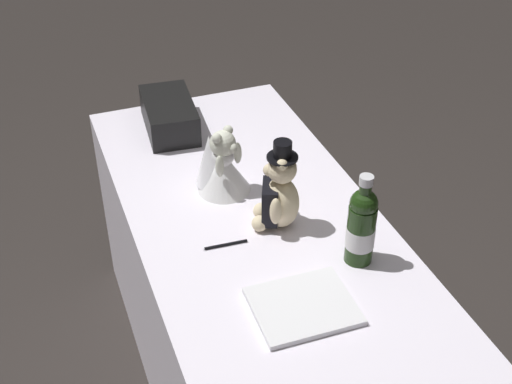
{
  "coord_description": "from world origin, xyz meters",
  "views": [
    {
      "loc": [
        -1.58,
        0.59,
        2.1
      ],
      "look_at": [
        0.0,
        0.0,
        0.9
      ],
      "focal_mm": 48.47,
      "sensor_mm": 36.0,
      "label": 1
    }
  ],
  "objects": [
    {
      "name": "champagne_bottle",
      "position": [
        -0.28,
        -0.21,
        0.92
      ],
      "size": [
        0.08,
        0.08,
        0.29
      ],
      "color": "#1C3612",
      "rests_on": "reception_table"
    },
    {
      "name": "teddy_bear_groom",
      "position": [
        -0.05,
        -0.05,
        0.91
      ],
      "size": [
        0.15,
        0.15,
        0.29
      ],
      "color": "beige",
      "rests_on": "reception_table"
    },
    {
      "name": "guestbook",
      "position": [
        -0.41,
        0.02,
        0.81
      ],
      "size": [
        0.23,
        0.27,
        0.02
      ],
      "primitive_type": "cube",
      "rotation": [
        0.0,
        0.0,
        -0.02
      ],
      "color": "white",
      "rests_on": "reception_table"
    },
    {
      "name": "teddy_bear_bride",
      "position": [
        0.2,
        0.05,
        0.89
      ],
      "size": [
        0.22,
        0.21,
        0.22
      ],
      "color": "white",
      "rests_on": "reception_table"
    },
    {
      "name": "reception_table",
      "position": [
        0.0,
        0.0,
        0.4
      ],
      "size": [
        1.67,
        0.75,
        0.8
      ],
      "primitive_type": "cube",
      "color": "white",
      "rests_on": "ground_plane"
    },
    {
      "name": "signing_pen",
      "position": [
        -0.09,
        0.13,
        0.8
      ],
      "size": [
        0.02,
        0.14,
        0.01
      ],
      "color": "black",
      "rests_on": "reception_table"
    },
    {
      "name": "gift_case_black",
      "position": [
        0.63,
        0.11,
        0.85
      ],
      "size": [
        0.33,
        0.2,
        0.12
      ],
      "color": "black",
      "rests_on": "reception_table"
    }
  ]
}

